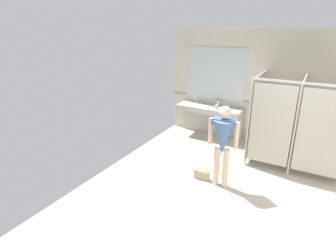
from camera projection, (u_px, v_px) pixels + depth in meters
name	position (u px, v px, depth m)	size (l,w,h in m)	color
ground_plane	(271.00, 215.00, 4.46)	(6.73, 6.29, 0.10)	#B2A899
wall_back	(301.00, 92.00, 6.34)	(6.73, 0.12, 2.88)	beige
wall_back_tile_band	(298.00, 108.00, 6.42)	(6.73, 0.01, 0.06)	#9E937F
vanity_counter	(210.00, 114.00, 7.37)	(1.75, 0.58, 0.97)	#B2ADA3
mirror_panel	(215.00, 74.00, 7.18)	(1.65, 0.02, 1.38)	silver
bathroom_stalls	(297.00, 121.00, 5.64)	(1.84, 1.45, 1.95)	#B2AD9E
person_standing	(223.00, 137.00, 4.88)	(0.56, 0.41, 1.60)	beige
handbag	(202.00, 174.00, 5.39)	(0.31, 0.12, 0.34)	tan
soap_dispenser	(218.00, 103.00, 7.25)	(0.07, 0.07, 0.20)	white
paper_cup	(216.00, 107.00, 7.02)	(0.07, 0.07, 0.11)	beige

